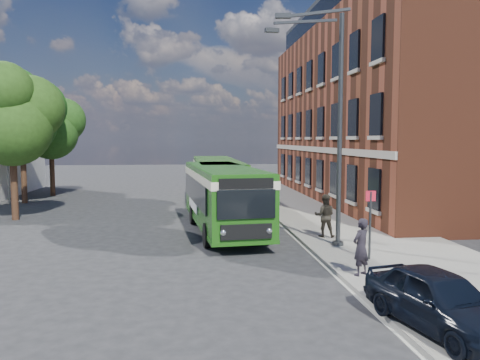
{
  "coord_description": "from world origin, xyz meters",
  "views": [
    {
      "loc": [
        -0.58,
        -19.46,
        4.28
      ],
      "look_at": [
        2.04,
        4.22,
        2.2
      ],
      "focal_mm": 35.0,
      "sensor_mm": 36.0,
      "label": 1
    }
  ],
  "objects": [
    {
      "name": "pedestrian_b",
      "position": [
        5.13,
        -0.41,
        1.06
      ],
      "size": [
        1.04,
        0.9,
        1.81
      ],
      "primitive_type": "imported",
      "rotation": [
        0.0,
        0.0,
        2.86
      ],
      "color": "black",
      "rests_on": "pavement"
    },
    {
      "name": "pavement",
      "position": [
        7.0,
        8.0,
        0.07
      ],
      "size": [
        6.0,
        48.0,
        0.15
      ],
      "primitive_type": "cube",
      "color": "gray",
      "rests_on": "ground"
    },
    {
      "name": "kerb_line",
      "position": [
        3.95,
        8.0,
        0.01
      ],
      "size": [
        0.12,
        48.0,
        0.01
      ],
      "primitive_type": "cube",
      "color": "beige",
      "rests_on": "ground"
    },
    {
      "name": "tree_mid",
      "position": [
        -11.49,
        13.07,
        6.01
      ],
      "size": [
        5.24,
        4.98,
        8.85
      ],
      "color": "#341E13",
      "rests_on": "ground"
    },
    {
      "name": "brick_office",
      "position": [
        14.0,
        12.0,
        6.97
      ],
      "size": [
        12.1,
        26.0,
        14.2
      ],
      "color": "brown",
      "rests_on": "ground"
    },
    {
      "name": "ground",
      "position": [
        0.0,
        0.0,
        0.0
      ],
      "size": [
        120.0,
        120.0,
        0.0
      ],
      "primitive_type": "plane",
      "color": "#252528",
      "rests_on": "ground"
    },
    {
      "name": "street_lamp",
      "position": [
        4.84,
        -2.0,
        4.79
      ],
      "size": [
        2.96,
        2.38,
        9.0
      ],
      "color": "#323537",
      "rests_on": "ground"
    },
    {
      "name": "bus_front",
      "position": [
        1.0,
        2.0,
        1.83
      ],
      "size": [
        3.5,
        10.24,
        3.02
      ],
      "color": "#1C5612",
      "rests_on": "ground"
    },
    {
      "name": "flagpole",
      "position": [
        -12.45,
        13.0,
        4.94
      ],
      "size": [
        0.95,
        0.1,
        9.0
      ],
      "color": "#323537",
      "rests_on": "ground"
    },
    {
      "name": "pedestrian_a",
      "position": [
        4.6,
        -6.0,
        1.03
      ],
      "size": [
        0.76,
        0.7,
        1.75
      ],
      "primitive_type": "imported",
      "rotation": [
        0.0,
        0.0,
        3.72
      ],
      "color": "black",
      "rests_on": "pavement"
    },
    {
      "name": "tree_left",
      "position": [
        -9.71,
        6.27,
        5.55
      ],
      "size": [
        4.85,
        4.61,
        8.18
      ],
      "color": "#341E13",
      "rests_on": "ground"
    },
    {
      "name": "tree_right",
      "position": [
        -10.81,
        17.19,
        5.35
      ],
      "size": [
        4.67,
        4.44,
        7.89
      ],
      "color": "#341E13",
      "rests_on": "ground"
    },
    {
      "name": "bus_rear",
      "position": [
        1.15,
        9.67,
        1.83
      ],
      "size": [
        2.8,
        12.65,
        3.02
      ],
      "color": "#265B15",
      "rests_on": "ground"
    },
    {
      "name": "parked_car",
      "position": [
        4.8,
        -10.11,
        0.81
      ],
      "size": [
        2.35,
        4.13,
        1.33
      ],
      "primitive_type": "imported",
      "rotation": [
        0.0,
        0.0,
        0.21
      ],
      "color": "black",
      "rests_on": "pavement"
    },
    {
      "name": "bus_stop_sign",
      "position": [
        5.6,
        -4.2,
        1.51
      ],
      "size": [
        0.35,
        0.08,
        2.52
      ],
      "color": "#323537",
      "rests_on": "ground"
    }
  ]
}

